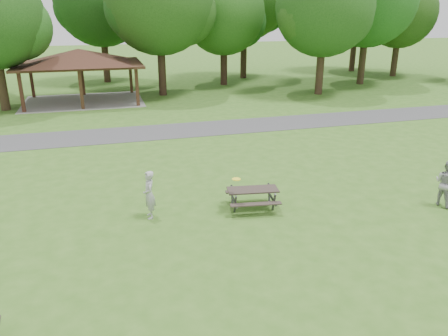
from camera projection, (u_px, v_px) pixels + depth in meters
ground at (229, 268)px, 11.41m from camera, size 160.00×160.00×0.00m
asphalt_path at (157, 132)px, 24.06m from camera, size 120.00×3.20×0.02m
pavilion at (79, 59)px, 31.01m from camera, size 8.60×7.01×3.76m
tree_row_e at (160, 3)px, 32.24m from camera, size 8.40×8.00×11.02m
tree_row_f at (225, 16)px, 37.27m from camera, size 7.35×7.00×9.55m
tree_row_g at (325, 10)px, 32.79m from camera, size 7.77×7.40×10.25m
tree_row_h at (369, 1)px, 37.26m from camera, size 8.61×8.20×11.37m
tree_row_i at (401, 14)px, 42.35m from camera, size 7.14×6.80×9.52m
tree_deep_b at (102, 3)px, 38.39m from camera, size 8.40×8.00×11.13m
tree_deep_d at (359, 3)px, 45.52m from camera, size 8.40×8.00×11.27m
picnic_table_middle at (253, 194)px, 14.68m from camera, size 1.87×1.59×0.74m
frisbee_in_flight at (236, 179)px, 14.07m from camera, size 0.30×0.30×0.02m
frisbee_thrower at (149, 195)px, 13.97m from camera, size 0.39×0.58×1.59m
frisbee_catcher at (446, 183)px, 14.84m from camera, size 0.80×0.93×1.63m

